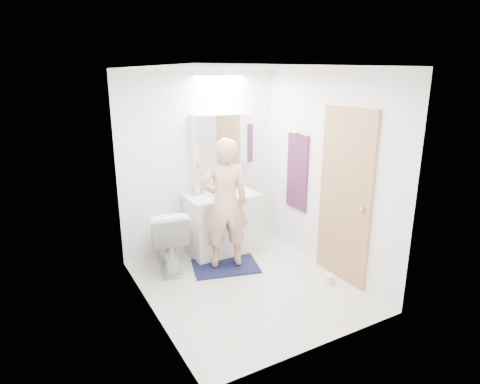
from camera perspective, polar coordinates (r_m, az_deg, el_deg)
floor at (r=4.77m, az=0.96°, el=-13.05°), size 2.50×2.50×0.00m
ceiling at (r=4.16m, az=1.13°, el=17.19°), size 2.50×2.50×0.00m
wall_back at (r=5.39m, az=-5.66°, el=4.06°), size 2.50×0.00×2.50m
wall_front at (r=3.34m, az=11.91°, el=-3.96°), size 2.50×0.00×2.50m
wall_left at (r=3.89m, az=-13.11°, el=-1.09°), size 0.00×2.50×2.50m
wall_right at (r=4.94m, az=12.16°, el=2.63°), size 0.00×2.50×2.50m
vanity_cabinet at (r=5.44m, az=-2.57°, el=-4.66°), size 0.90×0.55×0.78m
countertop at (r=5.31m, az=-2.63°, el=-0.52°), size 0.95×0.58×0.04m
sink_basin at (r=5.33m, az=-2.78°, el=-0.08°), size 0.36×0.36×0.03m
faucet at (r=5.47m, az=-3.68°, el=1.06°), size 0.02×0.02×0.16m
medicine_cabinet at (r=5.40m, az=-2.49°, el=7.37°), size 0.88×0.14×0.70m
mirror_panel at (r=5.33m, az=-2.12°, el=7.27°), size 0.84×0.01×0.66m
toilet at (r=5.06m, az=-10.23°, el=-6.50°), size 0.59×0.85×0.80m
bath_rug at (r=5.17m, az=-2.06°, el=-10.43°), size 0.92×0.74×0.02m
person at (r=4.85m, az=-2.16°, el=-1.61°), size 0.66×0.52×1.59m
door at (r=4.73m, az=14.61°, el=-0.66°), size 0.04×0.80×2.00m
door_knob at (r=4.51m, az=16.80°, el=-2.30°), size 0.06×0.06×0.06m
towel at (r=5.36m, az=8.07°, el=2.80°), size 0.02×0.42×1.00m
towel_hook at (r=5.25m, az=8.19°, el=8.31°), size 0.07×0.02×0.02m
soap_bottle_a at (r=5.30m, az=-6.09°, el=0.75°), size 0.11×0.11×0.21m
soap_bottle_b at (r=5.35m, az=-5.71°, el=0.62°), size 0.10×0.10×0.15m
toothbrush_cup at (r=5.55m, az=-0.83°, el=1.00°), size 0.13×0.13×0.10m
toilet_paper_roll at (r=4.90m, az=12.39°, el=-11.90°), size 0.11×0.11×0.10m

